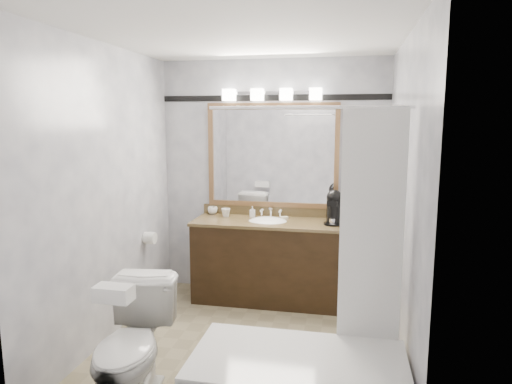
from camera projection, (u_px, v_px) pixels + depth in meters
room at (246, 199)px, 3.63m from camera, size 2.42×2.62×2.52m
vanity at (268, 259)px, 4.74m from camera, size 1.53×0.58×0.97m
mirror at (272, 155)px, 4.83m from camera, size 1.40×0.04×1.10m
vanity_light_bar at (272, 94)px, 4.68m from camera, size 1.02×0.14×0.12m
accent_stripe at (273, 98)px, 4.75m from camera, size 2.40×0.01×0.06m
bathtub at (302, 382)px, 2.80m from camera, size 1.30×0.75×1.96m
tp_roll at (150, 238)px, 4.58m from camera, size 0.11×0.12×0.12m
toilet at (132, 347)px, 2.98m from camera, size 0.55×0.84×0.80m
tissue_box at (113, 293)px, 2.71m from camera, size 0.23×0.13×0.09m
coffee_maker at (334, 206)px, 4.51m from camera, size 0.18×0.22×0.34m
cup_left at (213, 210)px, 5.00m from camera, size 0.12×0.12×0.08m
cup_right at (226, 213)px, 4.86m from camera, size 0.12×0.12×0.09m
soap_bottle_a at (252, 212)px, 4.84m from camera, size 0.06×0.06×0.12m
soap_bar at (284, 218)px, 4.76m from camera, size 0.09×0.08×0.02m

